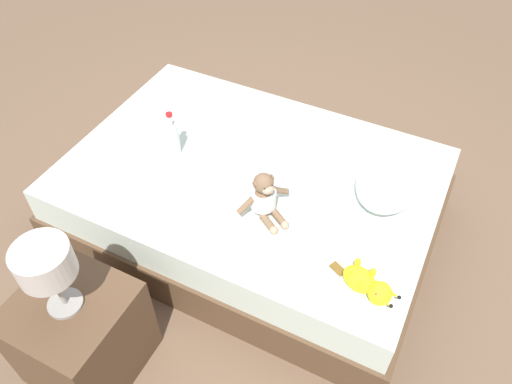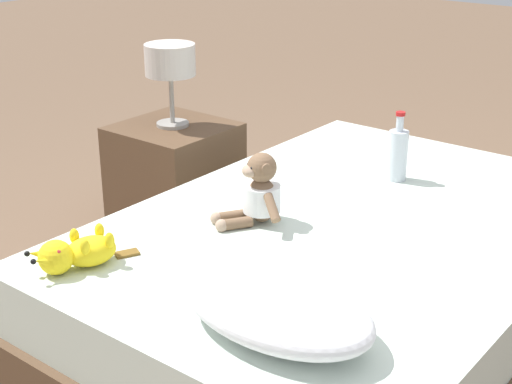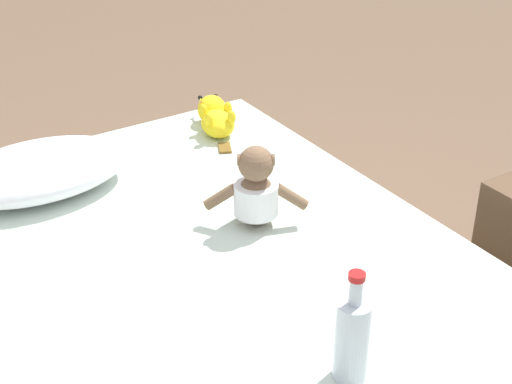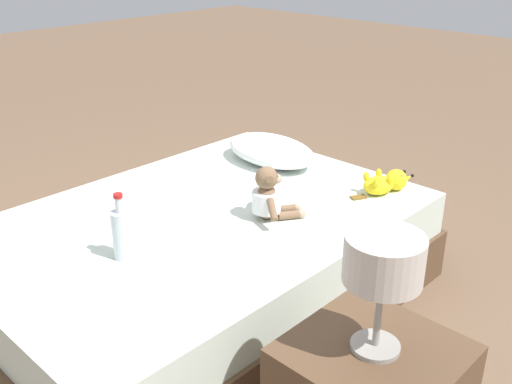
# 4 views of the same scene
# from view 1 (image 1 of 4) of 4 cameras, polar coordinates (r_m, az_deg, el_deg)

# --- Properties ---
(ground_plane) EXTENTS (16.00, 16.00, 0.00)m
(ground_plane) POSITION_cam_1_polar(r_m,az_deg,el_deg) (2.93, -0.50, -3.70)
(ground_plane) COLOR brown
(bed) EXTENTS (1.34, 1.95, 0.44)m
(bed) POSITION_cam_1_polar(r_m,az_deg,el_deg) (2.76, -0.53, -0.80)
(bed) COLOR brown
(bed) RESTS_ON ground_plane
(pillow) EXTENTS (0.54, 0.34, 0.13)m
(pillow) POSITION_cam_1_polar(r_m,az_deg,el_deg) (2.56, 15.23, 1.72)
(pillow) COLOR white
(pillow) RESTS_ON bed
(plush_monkey) EXTENTS (0.26, 0.25, 0.24)m
(plush_monkey) POSITION_cam_1_polar(r_m,az_deg,el_deg) (2.33, 0.97, -0.67)
(plush_monkey) COLOR brown
(plush_monkey) RESTS_ON bed
(plush_yellow_creature) EXTENTS (0.17, 0.32, 0.10)m
(plush_yellow_creature) POSITION_cam_1_polar(r_m,az_deg,el_deg) (2.15, 12.64, -10.26)
(plush_yellow_creature) COLOR yellow
(plush_yellow_creature) RESTS_ON bed
(glass_bottle) EXTENTS (0.07, 0.07, 0.26)m
(glass_bottle) POSITION_cam_1_polar(r_m,az_deg,el_deg) (2.67, -9.49, 6.12)
(glass_bottle) COLOR silver
(glass_bottle) RESTS_ON bed
(nightstand) EXTENTS (0.45, 0.45, 0.50)m
(nightstand) POSITION_cam_1_polar(r_m,az_deg,el_deg) (2.38, -19.24, -15.07)
(nightstand) COLOR brown
(nightstand) RESTS_ON ground_plane
(bedside_lamp) EXTENTS (0.21, 0.21, 0.35)m
(bedside_lamp) POSITION_cam_1_polar(r_m,az_deg,el_deg) (1.96, -22.90, -7.62)
(bedside_lamp) COLOR gray
(bedside_lamp) RESTS_ON nightstand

